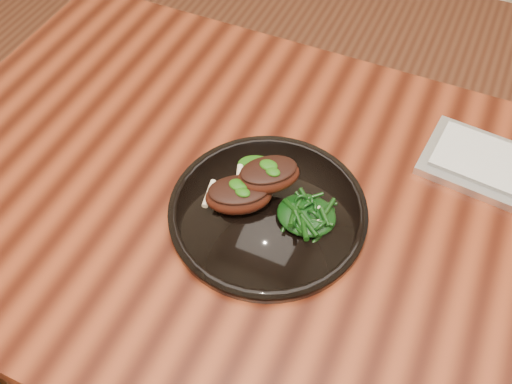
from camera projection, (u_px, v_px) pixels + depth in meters
desk at (367, 267)px, 0.93m from camera, size 1.60×0.80×0.75m
plate at (268, 211)px, 0.89m from camera, size 0.31×0.31×0.02m
lamb_chop_front at (238, 195)px, 0.87m from camera, size 0.12×0.11×0.05m
lamb_chop_back at (268, 175)px, 0.87m from camera, size 0.12×0.11×0.04m
herb_smear at (262, 169)px, 0.93m from camera, size 0.09×0.06×0.01m
greens_heap at (307, 213)px, 0.86m from camera, size 0.09×0.09×0.03m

